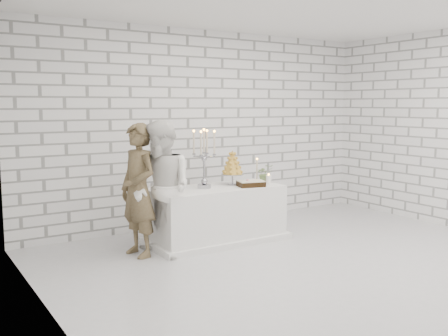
# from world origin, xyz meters

# --- Properties ---
(ground) EXTENTS (6.00, 5.00, 0.01)m
(ground) POSITION_xyz_m (0.00, 0.00, 0.00)
(ground) COLOR silver
(ground) RESTS_ON ground
(ceiling) EXTENTS (6.00, 5.00, 0.01)m
(ceiling) POSITION_xyz_m (0.00, 0.00, 3.00)
(ceiling) COLOR white
(ceiling) RESTS_ON ground
(wall_back) EXTENTS (6.00, 0.01, 3.00)m
(wall_back) POSITION_xyz_m (0.00, 2.50, 1.50)
(wall_back) COLOR white
(wall_back) RESTS_ON ground
(wall_left) EXTENTS (0.01, 5.00, 3.00)m
(wall_left) POSITION_xyz_m (-3.00, 0.00, 1.50)
(wall_left) COLOR white
(wall_left) RESTS_ON ground
(cake_table) EXTENTS (1.80, 0.80, 0.75)m
(cake_table) POSITION_xyz_m (-0.45, 1.44, 0.38)
(cake_table) COLOR white
(cake_table) RESTS_ON ground
(groom) EXTENTS (0.49, 0.66, 1.65)m
(groom) POSITION_xyz_m (-1.61, 1.39, 0.82)
(groom) COLOR brown
(groom) RESTS_ON ground
(bride) EXTENTS (0.79, 0.93, 1.69)m
(bride) POSITION_xyz_m (-1.38, 1.19, 0.84)
(bride) COLOR white
(bride) RESTS_ON ground
(candelabra) EXTENTS (0.33, 0.33, 0.80)m
(candelabra) POSITION_xyz_m (-0.63, 1.46, 1.15)
(candelabra) COLOR #9696A0
(candelabra) RESTS_ON cake_table
(croquembouche) EXTENTS (0.35, 0.35, 0.49)m
(croquembouche) POSITION_xyz_m (-0.15, 1.51, 0.99)
(croquembouche) COLOR olive
(croquembouche) RESTS_ON cake_table
(chocolate_cake) EXTENTS (0.40, 0.33, 0.08)m
(chocolate_cake) POSITION_xyz_m (-0.02, 1.24, 0.79)
(chocolate_cake) COLOR black
(chocolate_cake) RESTS_ON cake_table
(pillar_candle) EXTENTS (0.10, 0.10, 0.12)m
(pillar_candle) POSITION_xyz_m (0.34, 1.32, 0.81)
(pillar_candle) COLOR white
(pillar_candle) RESTS_ON cake_table
(extra_taper) EXTENTS (0.07, 0.07, 0.32)m
(extra_taper) POSITION_xyz_m (0.32, 1.57, 0.91)
(extra_taper) COLOR beige
(extra_taper) RESTS_ON cake_table
(flowers) EXTENTS (0.28, 0.26, 0.26)m
(flowers) POSITION_xyz_m (0.36, 1.44, 0.88)
(flowers) COLOR #548247
(flowers) RESTS_ON cake_table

